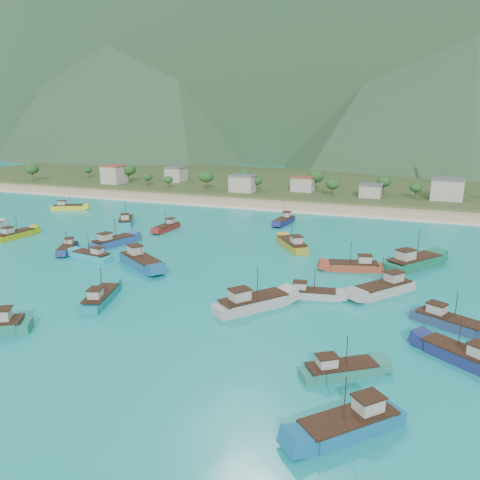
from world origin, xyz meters
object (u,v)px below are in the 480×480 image
(boat_26, at_px, (68,208))
(boat_29, at_px, (101,299))
(boat_16, at_px, (167,228))
(boat_19, at_px, (140,262))
(boat_1, at_px, (340,371))
(boat_10, at_px, (354,267))
(boat_22, at_px, (68,249))
(boat_11, at_px, (350,425))
(boat_0, at_px, (413,263))
(boat_15, at_px, (126,221))
(boat_5, at_px, (113,242))
(boat_3, at_px, (385,289))
(boat_17, at_px, (15,235))
(boat_18, at_px, (310,294))
(boat_6, at_px, (284,221))
(boat_7, at_px, (252,304))
(boat_25, at_px, (92,256))
(boat_2, at_px, (448,323))
(boat_20, at_px, (293,245))
(boat_28, at_px, (463,357))

(boat_26, bearing_deg, boat_29, 16.52)
(boat_16, xyz_separation_m, boat_19, (11.53, -30.86, 0.36))
(boat_1, distance_m, boat_10, 41.02)
(boat_22, bearing_deg, boat_11, 123.06)
(boat_10, height_order, boat_11, boat_11)
(boat_0, height_order, boat_15, boat_0)
(boat_5, bearing_deg, boat_26, 156.02)
(boat_1, distance_m, boat_3, 29.69)
(boat_5, distance_m, boat_17, 27.77)
(boat_22, relative_size, boat_29, 0.85)
(boat_1, xyz_separation_m, boat_18, (-8.97, 23.18, -0.01))
(boat_3, bearing_deg, boat_0, -67.02)
(boat_6, distance_m, boat_22, 59.83)
(boat_11, relative_size, boat_18, 1.07)
(boat_7, xyz_separation_m, boat_10, (12.13, 25.88, -0.19))
(boat_11, distance_m, boat_25, 71.39)
(boat_11, xyz_separation_m, boat_17, (-90.61, 46.38, -0.05))
(boat_2, xyz_separation_m, boat_26, (-114.65, 53.44, 0.03))
(boat_1, xyz_separation_m, boat_11, (2.65, -9.87, 0.18))
(boat_6, distance_m, boat_29, 70.32)
(boat_10, relative_size, boat_19, 0.86)
(boat_10, xyz_separation_m, boat_16, (-52.48, 17.67, -0.11))
(boat_3, distance_m, boat_20, 31.83)
(boat_7, height_order, boat_25, boat_7)
(boat_19, xyz_separation_m, boat_25, (-12.60, 0.66, -0.37))
(boat_25, distance_m, boat_29, 26.37)
(boat_29, bearing_deg, boat_15, 103.71)
(boat_1, height_order, boat_3, boat_3)
(boat_5, distance_m, boat_18, 53.80)
(boat_6, xyz_separation_m, boat_16, (-27.42, -19.48, -0.09))
(boat_6, bearing_deg, boat_28, 125.81)
(boat_0, height_order, boat_1, boat_0)
(boat_1, xyz_separation_m, boat_15, (-71.26, 60.44, 0.24))
(boat_7, distance_m, boat_25, 43.52)
(boat_26, bearing_deg, boat_0, 49.00)
(boat_3, height_order, boat_20, boat_3)
(boat_10, height_order, boat_29, boat_10)
(boat_20, relative_size, boat_28, 1.09)
(boat_6, bearing_deg, boat_2, 129.26)
(boat_22, bearing_deg, boat_20, 177.41)
(boat_18, bearing_deg, boat_22, -109.20)
(boat_11, height_order, boat_17, boat_11)
(boat_20, bearing_deg, boat_5, 161.38)
(boat_29, bearing_deg, boat_25, 114.30)
(boat_0, xyz_separation_m, boat_11, (-4.06, -56.48, -0.31))
(boat_6, relative_size, boat_22, 1.16)
(boat_1, height_order, boat_28, boat_28)
(boat_3, distance_m, boat_5, 63.63)
(boat_22, bearing_deg, boat_3, 152.15)
(boat_17, relative_size, boat_28, 1.01)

